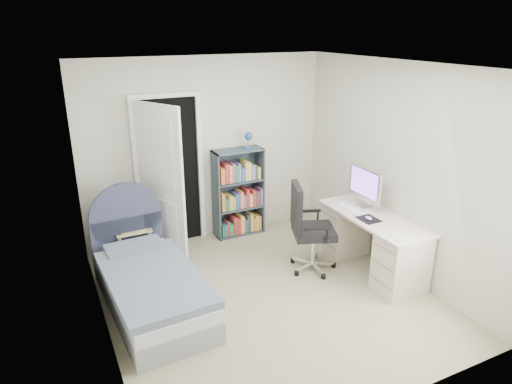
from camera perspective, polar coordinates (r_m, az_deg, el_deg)
name	(u,v)px	position (r m, az deg, el deg)	size (l,w,h in m)	color
room_shell	(268,191)	(4.69, 1.48, 0.10)	(3.50, 3.70, 2.60)	gray
door	(164,178)	(5.90, -11.48, 1.76)	(0.92, 0.75, 2.06)	black
bed	(150,284)	(5.10, -13.14, -11.08)	(0.97, 1.90, 1.14)	gray
nightstand	(131,235)	(5.88, -15.33, -5.25)	(0.42, 0.42, 0.62)	tan
floor_lamp	(159,212)	(6.08, -12.09, -2.45)	(0.20, 0.20, 1.39)	silver
bookcase	(239,195)	(6.47, -2.14, -0.43)	(0.71, 0.30, 1.49)	#3E4B54
desk	(371,240)	(5.73, 14.18, -5.89)	(0.59, 1.49, 1.22)	beige
office_chair	(307,224)	(5.53, 6.36, -4.00)	(0.63, 0.64, 1.11)	silver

